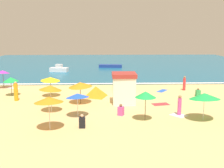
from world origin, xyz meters
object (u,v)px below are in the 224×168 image
object	(u,v)px
beachgoer_4	(184,83)
beach_umbrella_7	(146,94)
beach_umbrella_4	(11,79)
small_boat_1	(110,66)
beachgoer_1	(121,110)
beachgoer_2	(16,92)
beachgoer_3	(198,93)
small_boat_0	(59,69)
beach_umbrella_6	(50,79)
beachgoer_5	(82,122)
beach_umbrella_2	(80,85)
beach_tent	(96,91)
beach_umbrella_1	(49,100)
lifeguard_cabana	(124,88)
beach_umbrella_8	(77,95)
beach_umbrella_9	(50,88)
beach_umbrella_5	(205,96)
beach_umbrella_0	(3,72)
beachgoer_0	(180,106)

from	to	relation	value
beachgoer_4	beach_umbrella_7	bearing A→B (deg)	-119.88
beach_umbrella_4	small_boat_1	world-z (taller)	beach_umbrella_4
beachgoer_4	beachgoer_1	bearing A→B (deg)	-130.39
beach_umbrella_7	beachgoer_2	distance (m)	13.38
beachgoer_3	small_boat_0	bearing A→B (deg)	134.66
beach_umbrella_6	beach_umbrella_4	bearing A→B (deg)	172.13
beach_umbrella_4	beach_umbrella_7	xyz separation A→B (m)	(12.79, -8.48, 0.28)
beachgoer_1	beachgoer_5	xyz separation A→B (m)	(-2.90, -2.79, 0.01)
small_boat_0	beachgoer_5	bearing A→B (deg)	-77.55
beach_umbrella_2	beach_umbrella_6	xyz separation A→B (m)	(-3.27, 2.73, 0.07)
beachgoer_3	beach_umbrella_4	bearing A→B (deg)	177.97
beach_tent	beach_umbrella_4	bearing A→B (deg)	176.01
beach_umbrella_1	small_boat_0	bearing A→B (deg)	97.80
lifeguard_cabana	small_boat_0	xyz separation A→B (m)	(-9.30, 20.13, -0.94)
beach_umbrella_8	beach_umbrella_9	distance (m)	2.68
beach_umbrella_7	beachgoer_4	size ratio (longest dim) A/B	1.40
beach_umbrella_2	small_boat_1	size ratio (longest dim) A/B	0.69
beach_umbrella_5	beachgoer_4	world-z (taller)	beach_umbrella_5
beach_umbrella_7	beachgoer_5	size ratio (longest dim) A/B	2.33
beachgoer_1	beachgoer_5	bearing A→B (deg)	-136.12
beach_umbrella_4	beachgoer_2	size ratio (longest dim) A/B	1.17
beach_umbrella_1	beach_umbrella_0	bearing A→B (deg)	120.07
beach_umbrella_0	beach_umbrella_1	xyz separation A→B (m)	(8.18, -14.13, 0.15)
beach_umbrella_4	beachgoer_5	world-z (taller)	beach_umbrella_4
beachgoer_3	beachgoer_4	size ratio (longest dim) A/B	0.51
beachgoer_3	beachgoer_4	distance (m)	2.98
small_boat_1	beach_umbrella_5	bearing A→B (deg)	-78.24
beach_tent	beachgoer_0	bearing A→B (deg)	-43.47
beachgoer_0	small_boat_0	distance (m)	27.51
small_boat_0	small_boat_1	distance (m)	10.04
beach_umbrella_4	beach_umbrella_7	bearing A→B (deg)	-33.53
beach_umbrella_2	beachgoer_2	distance (m)	6.56
beach_umbrella_0	beach_umbrella_1	size ratio (longest dim) A/B	0.87
beachgoer_1	beachgoer_4	size ratio (longest dim) A/B	0.58
beach_tent	small_boat_0	size ratio (longest dim) A/B	0.87
beachgoer_1	beachgoer_5	size ratio (longest dim) A/B	0.97
lifeguard_cabana	beach_umbrella_9	xyz separation A→B (m)	(-6.28, -2.72, 0.63)
small_boat_1	lifeguard_cabana	bearing A→B (deg)	-88.55
beach_umbrella_7	beachgoer_5	bearing A→B (deg)	-163.50
beachgoer_3	beach_umbrella_5	bearing A→B (deg)	-106.44
beachgoer_0	beachgoer_3	distance (m)	7.52
beachgoer_4	small_boat_0	xyz separation A→B (m)	(-16.66, 14.60, -0.26)
lifeguard_cabana	beach_umbrella_6	xyz separation A→B (m)	(-7.35, 2.76, 0.41)
beach_umbrella_0	beachgoer_3	world-z (taller)	beach_umbrella_0
beach_umbrella_6	beach_umbrella_7	bearing A→B (deg)	-42.63
beachgoer_4	small_boat_1	distance (m)	21.23
beachgoer_5	small_boat_0	world-z (taller)	small_boat_0
beach_umbrella_5	beach_umbrella_8	distance (m)	9.70
beach_umbrella_9	beachgoer_3	bearing A→B (deg)	20.64
beach_umbrella_8	beachgoer_0	size ratio (longest dim) A/B	1.51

